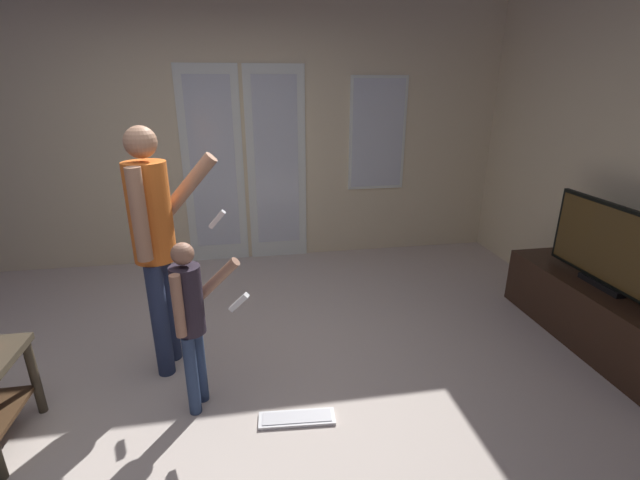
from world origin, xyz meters
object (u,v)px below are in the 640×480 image
Objects in this scene: tv_stand at (594,315)px; loose_keyboard at (297,418)px; flat_screen_tv at (610,247)px; person_child at (191,314)px; person_adult at (155,233)px.

tv_stand is 2.30m from loose_keyboard.
flat_screen_tv reaches higher than person_child.
tv_stand is 0.97× the size of person_adult.
person_child reaches higher than loose_keyboard.
tv_stand is 0.53m from flat_screen_tv.
person_child is (0.23, -0.45, -0.34)m from person_adult.
person_adult is at bearing 139.59° from loose_keyboard.
tv_stand is 2.84m from person_child.
loose_keyboard is at bearing -169.13° from tv_stand.
person_adult reaches higher than person_child.
person_child is at bearing -175.63° from tv_stand.
tv_stand is at bearing -65.66° from flat_screen_tv.
flat_screen_tv is 1.00× the size of person_child.
person_child is (-2.81, -0.22, -0.14)m from flat_screen_tv.
person_child is at bearing -175.55° from flat_screen_tv.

